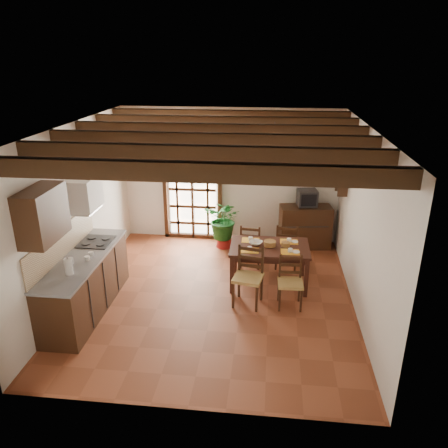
# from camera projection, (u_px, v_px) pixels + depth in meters

# --- Properties ---
(ground_plane) EXTENTS (5.00, 5.00, 0.00)m
(ground_plane) POSITION_uv_depth(u_px,v_px,m) (215.00, 296.00, 7.30)
(ground_plane) COLOR brown
(room_shell) EXTENTS (4.52, 5.02, 2.81)m
(room_shell) POSITION_uv_depth(u_px,v_px,m) (215.00, 193.00, 6.63)
(room_shell) COLOR silver
(room_shell) RESTS_ON ground_plane
(ceiling_beams) EXTENTS (4.50, 4.34, 0.20)m
(ceiling_beams) POSITION_uv_depth(u_px,v_px,m) (214.00, 135.00, 6.31)
(ceiling_beams) COLOR black
(ceiling_beams) RESTS_ON room_shell
(french_door) EXTENTS (1.26, 0.11, 2.32)m
(french_door) POSITION_uv_depth(u_px,v_px,m) (192.00, 186.00, 9.21)
(french_door) COLOR white
(french_door) RESTS_ON ground_plane
(kitchen_counter) EXTENTS (0.64, 2.25, 1.38)m
(kitchen_counter) POSITION_uv_depth(u_px,v_px,m) (86.00, 283.00, 6.77)
(kitchen_counter) COLOR #341D10
(kitchen_counter) RESTS_ON ground_plane
(upper_cabinet) EXTENTS (0.35, 0.80, 0.70)m
(upper_cabinet) POSITION_uv_depth(u_px,v_px,m) (42.00, 215.00, 5.63)
(upper_cabinet) COLOR #341D10
(upper_cabinet) RESTS_ON room_shell
(range_hood) EXTENTS (0.38, 0.60, 0.54)m
(range_hood) POSITION_uv_depth(u_px,v_px,m) (84.00, 194.00, 6.83)
(range_hood) COLOR white
(range_hood) RESTS_ON room_shell
(counter_items) EXTENTS (0.50, 1.43, 0.25)m
(counter_items) POSITION_uv_depth(u_px,v_px,m) (84.00, 252.00, 6.68)
(counter_items) COLOR black
(counter_items) RESTS_ON kitchen_counter
(dining_table) EXTENTS (1.35, 0.88, 0.73)m
(dining_table) POSITION_uv_depth(u_px,v_px,m) (269.00, 251.00, 7.47)
(dining_table) COLOR #371A12
(dining_table) RESTS_ON ground_plane
(chair_near_left) EXTENTS (0.51, 0.50, 0.96)m
(chair_near_left) POSITION_uv_depth(u_px,v_px,m) (248.00, 287.00, 6.99)
(chair_near_left) COLOR tan
(chair_near_left) RESTS_ON ground_plane
(chair_near_right) EXTENTS (0.40, 0.39, 0.84)m
(chair_near_right) POSITION_uv_depth(u_px,v_px,m) (290.00, 291.00, 6.94)
(chair_near_right) COLOR tan
(chair_near_right) RESTS_ON ground_plane
(chair_far_left) EXTENTS (0.44, 0.42, 0.86)m
(chair_far_left) POSITION_uv_depth(u_px,v_px,m) (251.00, 253.00, 8.27)
(chair_far_left) COLOR tan
(chair_far_left) RESTS_ON ground_plane
(chair_far_right) EXTENTS (0.46, 0.44, 0.90)m
(chair_far_right) POSITION_uv_depth(u_px,v_px,m) (287.00, 253.00, 8.20)
(chair_far_right) COLOR tan
(chair_far_right) RESTS_ON ground_plane
(table_setting) EXTENTS (0.98, 0.65, 0.09)m
(table_setting) POSITION_uv_depth(u_px,v_px,m) (270.00, 246.00, 7.43)
(table_setting) COLOR gold
(table_setting) RESTS_ON dining_table
(table_bowl) EXTENTS (0.28, 0.28, 0.05)m
(table_bowl) POSITION_uv_depth(u_px,v_px,m) (256.00, 243.00, 7.49)
(table_bowl) COLOR white
(table_bowl) RESTS_ON dining_table
(sideboard) EXTENTS (1.09, 0.60, 0.88)m
(sideboard) POSITION_uv_depth(u_px,v_px,m) (305.00, 227.00, 9.03)
(sideboard) COLOR #341D10
(sideboard) RESTS_ON ground_plane
(crt_tv) EXTENTS (0.43, 0.40, 0.33)m
(crt_tv) POSITION_uv_depth(u_px,v_px,m) (307.00, 198.00, 8.80)
(crt_tv) COLOR black
(crt_tv) RESTS_ON sideboard
(fuse_box) EXTENTS (0.25, 0.03, 0.32)m
(fuse_box) POSITION_uv_depth(u_px,v_px,m) (304.00, 162.00, 8.80)
(fuse_box) COLOR white
(fuse_box) RESTS_ON room_shell
(plant_pot) EXTENTS (0.36, 0.36, 0.22)m
(plant_pot) POSITION_uv_depth(u_px,v_px,m) (224.00, 241.00, 9.14)
(plant_pot) COLOR maroon
(plant_pot) RESTS_ON ground_plane
(potted_plant) EXTENTS (2.44, 2.26, 2.22)m
(potted_plant) POSITION_uv_depth(u_px,v_px,m) (224.00, 221.00, 8.98)
(potted_plant) COLOR #144C19
(potted_plant) RESTS_ON ground_plane
(wall_shelf) EXTENTS (0.20, 0.42, 0.20)m
(wall_shelf) POSITION_uv_depth(u_px,v_px,m) (341.00, 186.00, 8.01)
(wall_shelf) COLOR #341D10
(wall_shelf) RESTS_ON room_shell
(shelf_vase) EXTENTS (0.15, 0.15, 0.15)m
(shelf_vase) POSITION_uv_depth(u_px,v_px,m) (342.00, 179.00, 7.95)
(shelf_vase) COLOR #B2BFB2
(shelf_vase) RESTS_ON wall_shelf
(shelf_flowers) EXTENTS (0.14, 0.14, 0.36)m
(shelf_flowers) POSITION_uv_depth(u_px,v_px,m) (343.00, 168.00, 7.88)
(shelf_flowers) COLOR gold
(shelf_flowers) RESTS_ON shelf_vase
(framed_picture) EXTENTS (0.03, 0.32, 0.32)m
(framed_picture) POSITION_uv_depth(u_px,v_px,m) (349.00, 158.00, 7.80)
(framed_picture) COLOR brown
(framed_picture) RESTS_ON room_shell
(pendant_lamp) EXTENTS (0.36, 0.36, 0.84)m
(pendant_lamp) POSITION_uv_depth(u_px,v_px,m) (273.00, 167.00, 7.03)
(pendant_lamp) COLOR black
(pendant_lamp) RESTS_ON room_shell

